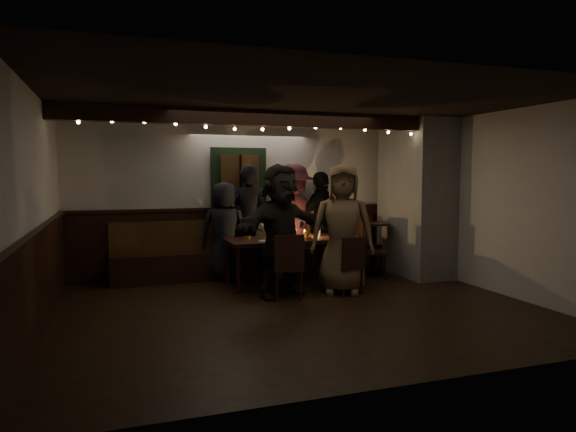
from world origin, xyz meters
name	(u,v)px	position (x,y,z in m)	size (l,w,h in m)	color
room	(332,214)	(1.07, 1.42, 1.07)	(6.02, 5.01, 2.62)	black
dining_table	(292,242)	(0.39, 1.40, 0.66)	(2.03, 0.87, 0.88)	black
chair_near_left	(288,263)	(0.02, 0.51, 0.51)	(0.47, 0.47, 0.90)	black
chair_near_right	(350,262)	(0.94, 0.49, 0.46)	(0.41, 0.41, 0.82)	black
chair_end	(368,247)	(1.74, 1.45, 0.52)	(0.54, 0.54, 0.92)	black
high_top	(373,242)	(1.98, 1.73, 0.56)	(0.55, 0.55, 0.88)	black
person_a	(224,231)	(-0.53, 2.06, 0.79)	(0.78, 0.51, 1.59)	black
person_b	(249,221)	(-0.11, 2.11, 0.93)	(0.68, 0.45, 1.87)	black
person_c	(278,230)	(0.36, 2.03, 0.78)	(0.76, 0.59, 1.57)	silver
person_d	(293,219)	(0.67, 2.18, 0.94)	(1.21, 0.70, 1.88)	#3C1821
person_e	(322,222)	(1.20, 2.16, 0.88)	(1.03, 0.43, 1.76)	black
person_f	(281,230)	(-0.01, 0.74, 0.93)	(1.72, 0.55, 1.86)	black
person_g	(342,229)	(0.88, 0.64, 0.93)	(0.91, 0.59, 1.85)	brown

